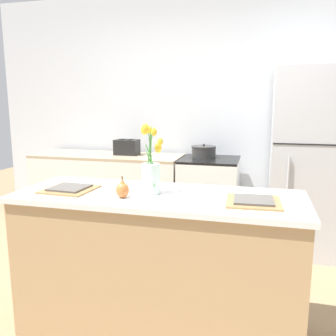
{
  "coord_description": "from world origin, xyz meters",
  "views": [
    {
      "loc": [
        0.6,
        -2.06,
        1.49
      ],
      "look_at": [
        0.0,
        0.25,
        1.05
      ],
      "focal_mm": 38.0,
      "sensor_mm": 36.0,
      "label": 1
    }
  ],
  "objects_px": {
    "plate_setting_right": "(253,201)",
    "toaster": "(127,147)",
    "plate_setting_left": "(70,189)",
    "refrigerator": "(306,163)",
    "flower_vase": "(151,171)",
    "pear_figurine": "(122,189)",
    "cooking_pot": "(204,152)",
    "stove_range": "(209,201)"
  },
  "relations": [
    {
      "from": "flower_vase",
      "to": "cooking_pot",
      "type": "distance_m",
      "value": 1.65
    },
    {
      "from": "cooking_pot",
      "to": "refrigerator",
      "type": "bearing_deg",
      "value": -2.87
    },
    {
      "from": "flower_vase",
      "to": "plate_setting_left",
      "type": "bearing_deg",
      "value": -174.15
    },
    {
      "from": "stove_range",
      "to": "flower_vase",
      "type": "distance_m",
      "value": 1.72
    },
    {
      "from": "plate_setting_right",
      "to": "toaster",
      "type": "relative_size",
      "value": 1.14
    },
    {
      "from": "refrigerator",
      "to": "plate_setting_left",
      "type": "distance_m",
      "value": 2.32
    },
    {
      "from": "stove_range",
      "to": "refrigerator",
      "type": "relative_size",
      "value": 0.5
    },
    {
      "from": "refrigerator",
      "to": "plate_setting_right",
      "type": "xyz_separation_m",
      "value": [
        -0.47,
        -1.65,
        0.03
      ]
    },
    {
      "from": "pear_figurine",
      "to": "flower_vase",
      "type": "bearing_deg",
      "value": 45.98
    },
    {
      "from": "plate_setting_left",
      "to": "plate_setting_right",
      "type": "height_order",
      "value": "same"
    },
    {
      "from": "refrigerator",
      "to": "flower_vase",
      "type": "relative_size",
      "value": 4.13
    },
    {
      "from": "refrigerator",
      "to": "flower_vase",
      "type": "height_order",
      "value": "refrigerator"
    },
    {
      "from": "stove_range",
      "to": "toaster",
      "type": "height_order",
      "value": "toaster"
    },
    {
      "from": "refrigerator",
      "to": "plate_setting_right",
      "type": "bearing_deg",
      "value": -105.8
    },
    {
      "from": "stove_range",
      "to": "plate_setting_right",
      "type": "distance_m",
      "value": 1.79
    },
    {
      "from": "pear_figurine",
      "to": "plate_setting_right",
      "type": "distance_m",
      "value": 0.77
    },
    {
      "from": "stove_range",
      "to": "refrigerator",
      "type": "xyz_separation_m",
      "value": [
        0.95,
        0.0,
        0.45
      ]
    },
    {
      "from": "refrigerator",
      "to": "plate_setting_right",
      "type": "relative_size",
      "value": 5.69
    },
    {
      "from": "flower_vase",
      "to": "toaster",
      "type": "bearing_deg",
      "value": 115.88
    },
    {
      "from": "refrigerator",
      "to": "flower_vase",
      "type": "bearing_deg",
      "value": -124.4
    },
    {
      "from": "plate_setting_left",
      "to": "toaster",
      "type": "bearing_deg",
      "value": 98.64
    },
    {
      "from": "pear_figurine",
      "to": "plate_setting_left",
      "type": "xyz_separation_m",
      "value": [
        -0.4,
        0.09,
        -0.04
      ]
    },
    {
      "from": "plate_setting_right",
      "to": "toaster",
      "type": "bearing_deg",
      "value": 129.98
    },
    {
      "from": "toaster",
      "to": "flower_vase",
      "type": "bearing_deg",
      "value": -64.12
    },
    {
      "from": "pear_figurine",
      "to": "cooking_pot",
      "type": "xyz_separation_m",
      "value": [
        0.21,
        1.79,
        -0.01
      ]
    },
    {
      "from": "plate_setting_left",
      "to": "toaster",
      "type": "distance_m",
      "value": 1.72
    },
    {
      "from": "plate_setting_right",
      "to": "toaster",
      "type": "distance_m",
      "value": 2.21
    },
    {
      "from": "cooking_pot",
      "to": "toaster",
      "type": "bearing_deg",
      "value": -179.47
    },
    {
      "from": "stove_range",
      "to": "pear_figurine",
      "type": "bearing_deg",
      "value": -99.15
    },
    {
      "from": "stove_range",
      "to": "pear_figurine",
      "type": "distance_m",
      "value": 1.84
    },
    {
      "from": "refrigerator",
      "to": "pear_figurine",
      "type": "relative_size",
      "value": 13.73
    },
    {
      "from": "flower_vase",
      "to": "refrigerator",
      "type": "bearing_deg",
      "value": 55.6
    },
    {
      "from": "stove_range",
      "to": "pear_figurine",
      "type": "relative_size",
      "value": 6.92
    },
    {
      "from": "plate_setting_right",
      "to": "plate_setting_left",
      "type": "bearing_deg",
      "value": 180.0
    },
    {
      "from": "refrigerator",
      "to": "pear_figurine",
      "type": "xyz_separation_m",
      "value": [
        -1.23,
        -1.74,
        0.07
      ]
    },
    {
      "from": "stove_range",
      "to": "plate_setting_right",
      "type": "relative_size",
      "value": 2.86
    },
    {
      "from": "stove_range",
      "to": "toaster",
      "type": "relative_size",
      "value": 3.27
    },
    {
      "from": "plate_setting_left",
      "to": "plate_setting_right",
      "type": "distance_m",
      "value": 1.16
    },
    {
      "from": "refrigerator",
      "to": "flower_vase",
      "type": "xyz_separation_m",
      "value": [
        -1.09,
        -1.6,
        0.16
      ]
    },
    {
      "from": "refrigerator",
      "to": "flower_vase",
      "type": "distance_m",
      "value": 1.94
    },
    {
      "from": "plate_setting_left",
      "to": "toaster",
      "type": "relative_size",
      "value": 1.14
    },
    {
      "from": "toaster",
      "to": "stove_range",
      "type": "bearing_deg",
      "value": -2.68
    }
  ]
}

